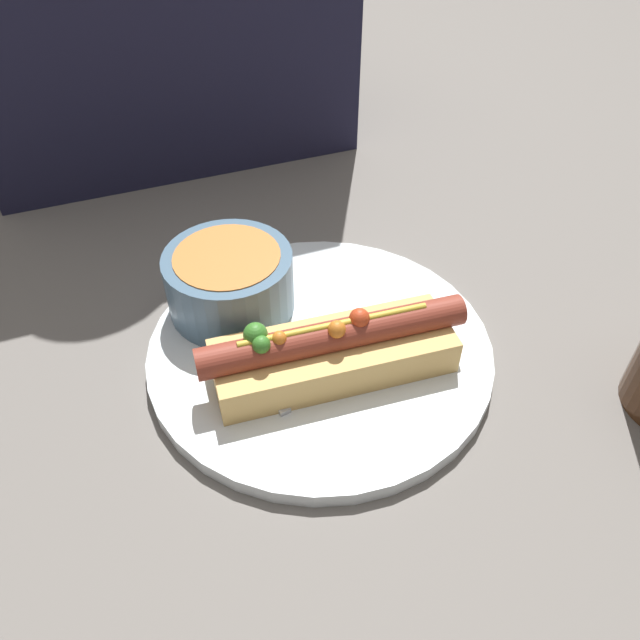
% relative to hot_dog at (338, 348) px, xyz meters
% --- Properties ---
extents(ground_plane, '(4.00, 4.00, 0.00)m').
position_rel_hot_dog_xyz_m(ground_plane, '(-0.00, 0.03, -0.03)').
color(ground_plane, slate).
extents(dinner_plate, '(0.27, 0.27, 0.01)m').
position_rel_hot_dog_xyz_m(dinner_plate, '(-0.00, 0.03, -0.03)').
color(dinner_plate, white).
rests_on(dinner_plate, ground_plane).
extents(hot_dog, '(0.20, 0.07, 0.06)m').
position_rel_hot_dog_xyz_m(hot_dog, '(0.00, 0.00, 0.00)').
color(hot_dog, '#DBAD60').
rests_on(hot_dog, dinner_plate).
extents(soup_bowl, '(0.10, 0.10, 0.05)m').
position_rel_hot_dog_xyz_m(soup_bowl, '(-0.06, 0.10, 0.01)').
color(soup_bowl, slate).
rests_on(soup_bowl, dinner_plate).
extents(spoon, '(0.04, 0.14, 0.01)m').
position_rel_hot_dog_xyz_m(spoon, '(-0.07, 0.07, -0.02)').
color(spoon, '#B7B7BC').
rests_on(spoon, dinner_plate).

